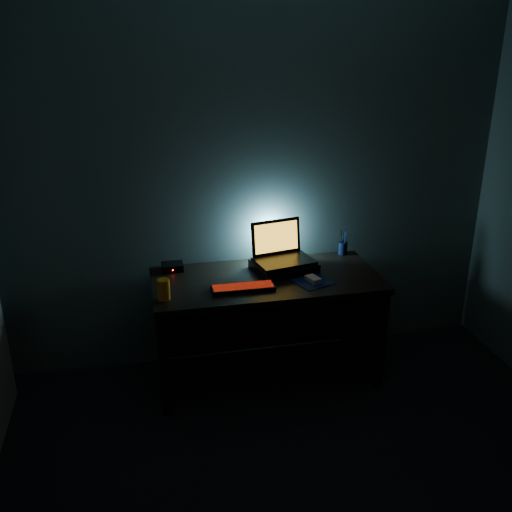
{
  "coord_description": "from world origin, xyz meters",
  "views": [
    {
      "loc": [
        -0.79,
        -1.73,
        2.26
      ],
      "look_at": [
        -0.08,
        1.57,
        0.93
      ],
      "focal_mm": 40.0,
      "sensor_mm": 36.0,
      "label": 1
    }
  ],
  "objects": [
    {
      "name": "keyboard",
      "position": [
        -0.19,
        1.48,
        0.76
      ],
      "size": [
        0.4,
        0.13,
        0.02
      ],
      "rotation": [
        0.0,
        0.0,
        -0.01
      ],
      "color": "black",
      "rests_on": "desk"
    },
    {
      "name": "mouse",
      "position": [
        0.28,
        1.49,
        0.77
      ],
      "size": [
        0.09,
        0.12,
        0.03
      ],
      "primitive_type": "cube",
      "rotation": [
        0.0,
        0.0,
        0.34
      ],
      "color": "#9E9FA4",
      "rests_on": "mousepad"
    },
    {
      "name": "mousepad",
      "position": [
        0.28,
        1.49,
        0.75
      ],
      "size": [
        0.27,
        0.26,
        0.0
      ],
      "primitive_type": "cube",
      "rotation": [
        0.0,
        0.0,
        0.34
      ],
      "color": "#0B1A52",
      "rests_on": "desk"
    },
    {
      "name": "router",
      "position": [
        -0.6,
        1.88,
        0.77
      ],
      "size": [
        0.14,
        0.12,
        0.05
      ],
      "rotation": [
        0.0,
        0.0,
        -0.0
      ],
      "color": "black",
      "rests_on": "desk"
    },
    {
      "name": "laptop",
      "position": [
        0.13,
        1.77,
        0.87
      ],
      "size": [
        0.42,
        0.35,
        0.26
      ],
      "rotation": [
        0.0,
        0.0,
        0.2
      ],
      "color": "black",
      "rests_on": "riser"
    },
    {
      "name": "riser",
      "position": [
        0.14,
        1.72,
        0.78
      ],
      "size": [
        0.45,
        0.37,
        0.06
      ],
      "primitive_type": "cube",
      "rotation": [
        0.0,
        0.0,
        0.2
      ],
      "color": "black",
      "rests_on": "desk"
    },
    {
      "name": "desk",
      "position": [
        0.0,
        1.67,
        0.49
      ],
      "size": [
        1.5,
        0.7,
        0.75
      ],
      "color": "black",
      "rests_on": "ground"
    },
    {
      "name": "juice_glass",
      "position": [
        -0.68,
        1.44,
        0.82
      ],
      "size": [
        0.08,
        0.08,
        0.13
      ],
      "primitive_type": "cylinder",
      "rotation": [
        0.0,
        0.0,
        0.02
      ],
      "color": "orange",
      "rests_on": "desk"
    },
    {
      "name": "pen_cup",
      "position": [
        0.64,
        1.92,
        0.8
      ],
      "size": [
        0.08,
        0.08,
        0.09
      ],
      "primitive_type": "cylinder",
      "rotation": [
        0.0,
        0.0,
        0.36
      ],
      "color": "black",
      "rests_on": "desk"
    },
    {
      "name": "room",
      "position": [
        0.0,
        0.0,
        1.25
      ],
      "size": [
        3.5,
        4.0,
        2.5
      ],
      "color": "black",
      "rests_on": "ground"
    }
  ]
}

